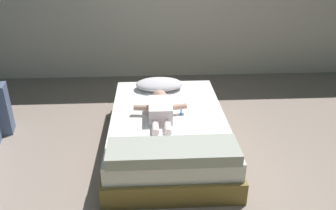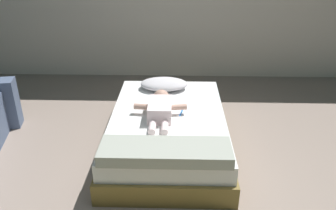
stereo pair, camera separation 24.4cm
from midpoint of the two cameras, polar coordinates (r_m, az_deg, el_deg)
bed at (r=3.37m, az=2.08°, el=-4.37°), size 1.13×1.78×0.36m
pillow at (r=3.83m, az=1.14°, el=3.49°), size 0.53×0.35×0.11m
baby at (r=3.25m, az=0.84°, el=-0.49°), size 0.51×0.69×0.17m
toothbrush at (r=3.32m, az=4.37°, el=-1.20°), size 0.04×0.14×0.02m
blanket at (r=2.65m, az=2.21°, el=-7.81°), size 1.02×0.33×0.09m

